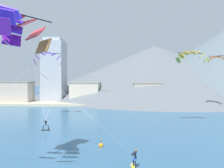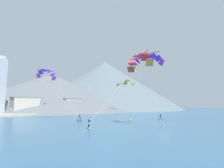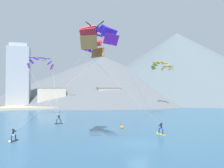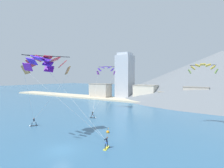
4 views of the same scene
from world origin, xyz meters
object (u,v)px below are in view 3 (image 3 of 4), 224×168
object	(u,v)px
parafoil_kite_mid_center	(99,37)
parafoil_kite_distant_low_drift	(162,65)
parafoil_kite_near_lead	(92,39)
parafoil_kite_distant_high_outer	(168,68)
kitesurfer_mid_center	(160,130)
kitesurfer_near_lead	(12,138)
kitesurfer_near_trail	(60,121)
race_marker_buoy	(122,127)
parafoil_kite_near_trail	(41,62)

from	to	relation	value
parafoil_kite_mid_center	parafoil_kite_distant_low_drift	world-z (taller)	parafoil_kite_mid_center
parafoil_kite_near_lead	parafoil_kite_distant_high_outer	xyz separation A→B (m)	(30.00, 33.84, 0.41)
kitesurfer_mid_center	kitesurfer_near_lead	bearing A→B (deg)	176.62
kitesurfer_near_trail	race_marker_buoy	distance (m)	12.09
kitesurfer_mid_center	parafoil_kite_near_trail	bearing A→B (deg)	124.59
kitesurfer_near_lead	parafoil_kite_distant_high_outer	distance (m)	51.22
kitesurfer_near_lead	parafoil_kite_near_trail	distance (m)	26.40
race_marker_buoy	kitesurfer_near_trail	bearing A→B (deg)	140.91
parafoil_kite_near_lead	parafoil_kite_distant_high_outer	distance (m)	45.23
parafoil_kite_near_trail	parafoil_kite_mid_center	world-z (taller)	parafoil_kite_near_trail
parafoil_kite_distant_low_drift	race_marker_buoy	bearing A→B (deg)	-138.31
kitesurfer_mid_center	parafoil_kite_distant_low_drift	world-z (taller)	parafoil_kite_distant_low_drift
kitesurfer_near_trail	parafoil_kite_distant_high_outer	world-z (taller)	parafoil_kite_distant_high_outer
parafoil_kite_near_lead	parafoil_kite_near_trail	bearing A→B (deg)	104.33
kitesurfer_mid_center	kitesurfer_near_trail	bearing A→B (deg)	134.36
kitesurfer_near_trail	parafoil_kite_near_trail	bearing A→B (deg)	108.91
parafoil_kite_distant_high_outer	parafoil_kite_distant_low_drift	xyz separation A→B (m)	(-9.50, -13.41, -0.74)
kitesurfer_near_lead	race_marker_buoy	world-z (taller)	kitesurfer_near_lead
kitesurfer_mid_center	parafoil_kite_mid_center	bearing A→B (deg)	-158.87
parafoil_kite_distant_high_outer	kitesurfer_near_trail	bearing A→B (deg)	-150.90
kitesurfer_near_lead	kitesurfer_mid_center	size ratio (longest dim) A/B	0.96
kitesurfer_mid_center	parafoil_kite_mid_center	distance (m)	15.61
parafoil_kite_distant_low_drift	parafoil_kite_mid_center	bearing A→B (deg)	-132.13
kitesurfer_near_lead	parafoil_kite_mid_center	world-z (taller)	parafoil_kite_mid_center
parafoil_kite_distant_low_drift	parafoil_kite_near_trail	bearing A→B (deg)	167.24
parafoil_kite_near_trail	parafoil_kite_distant_high_outer	bearing A→B (deg)	11.10
parafoil_kite_distant_high_outer	race_marker_buoy	xyz separation A→B (m)	(-23.61, -25.98, -12.60)
kitesurfer_mid_center	race_marker_buoy	distance (m)	6.90
parafoil_kite_near_lead	parafoil_kite_mid_center	distance (m)	1.72
parafoil_kite_near_lead	parafoil_kite_near_trail	distance (m)	27.48
parafoil_kite_distant_low_drift	kitesurfer_near_trail	bearing A→B (deg)	-168.10
parafoil_kite_distant_low_drift	kitesurfer_near_lead	bearing A→B (deg)	-149.87
parafoil_kite_mid_center	kitesurfer_near_lead	bearing A→B (deg)	153.53
kitesurfer_near_trail	parafoil_kite_distant_high_outer	xyz separation A→B (m)	(32.99, 18.36, 12.23)
kitesurfer_near_trail	parafoil_kite_distant_high_outer	bearing A→B (deg)	29.10
parafoil_kite_near_trail	race_marker_buoy	world-z (taller)	parafoil_kite_near_trail
race_marker_buoy	parafoil_kite_distant_low_drift	bearing A→B (deg)	41.69
parafoil_kite_near_lead	kitesurfer_near_trail	bearing A→B (deg)	100.91
parafoil_kite_mid_center	parafoil_kite_distant_low_drift	distance (m)	29.75
parafoil_kite_distant_high_outer	kitesurfer_mid_center	bearing A→B (deg)	-122.03
kitesurfer_mid_center	parafoil_kite_distant_high_outer	xyz separation A→B (m)	(19.88, 31.77, 12.20)
kitesurfer_near_lead	parafoil_kite_distant_high_outer	xyz separation A→B (m)	(39.17, 30.63, 12.27)
parafoil_kite_distant_low_drift	race_marker_buoy	world-z (taller)	parafoil_kite_distant_low_drift
parafoil_kite_near_lead	parafoil_kite_distant_high_outer	size ratio (longest dim) A/B	3.16
kitesurfer_near_lead	parafoil_kite_distant_high_outer	world-z (taller)	parafoil_kite_distant_high_outer
parafoil_kite_distant_high_outer	parafoil_kite_near_trail	bearing A→B (deg)	-168.90
kitesurfer_near_lead	race_marker_buoy	xyz separation A→B (m)	(15.56, 4.65, -0.33)
parafoil_kite_near_lead	parafoil_kite_mid_center	xyz separation A→B (m)	(0.55, -1.63, -0.03)
kitesurfer_near_lead	parafoil_kite_distant_high_outer	size ratio (longest dim) A/B	0.45
parafoil_kite_distant_low_drift	race_marker_buoy	distance (m)	22.32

